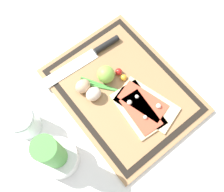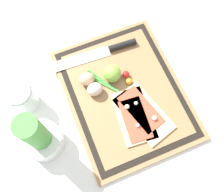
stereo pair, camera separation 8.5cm
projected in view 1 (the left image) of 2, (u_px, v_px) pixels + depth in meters
name	position (u px, v px, depth m)	size (l,w,h in m)	color
ground_plane	(123.00, 91.00, 0.89)	(6.00, 6.00, 0.00)	white
cutting_board	(123.00, 91.00, 0.89)	(0.49, 0.38, 0.02)	#997047
pizza_slice_near	(146.00, 104.00, 0.86)	(0.22, 0.16, 0.02)	beige
pizza_slice_far	(139.00, 110.00, 0.85)	(0.19, 0.12, 0.02)	beige
knife	(94.00, 53.00, 0.92)	(0.05, 0.31, 0.02)	silver
egg_brown	(83.00, 86.00, 0.86)	(0.04, 0.05, 0.04)	tan
egg_pink	(94.00, 94.00, 0.85)	(0.04, 0.05, 0.04)	beige
lime	(106.00, 74.00, 0.87)	(0.06, 0.06, 0.06)	#7FB742
cherry_tomato_red	(119.00, 72.00, 0.89)	(0.02, 0.02, 0.02)	red
cherry_tomato_yellow	(124.00, 78.00, 0.88)	(0.02, 0.02, 0.02)	gold
scallion_bunch	(120.00, 91.00, 0.87)	(0.25, 0.18, 0.01)	#47933D
herb_pot	(56.00, 156.00, 0.74)	(0.12, 0.12, 0.23)	white
sauce_jar	(25.00, 123.00, 0.81)	(0.09, 0.09, 0.11)	silver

